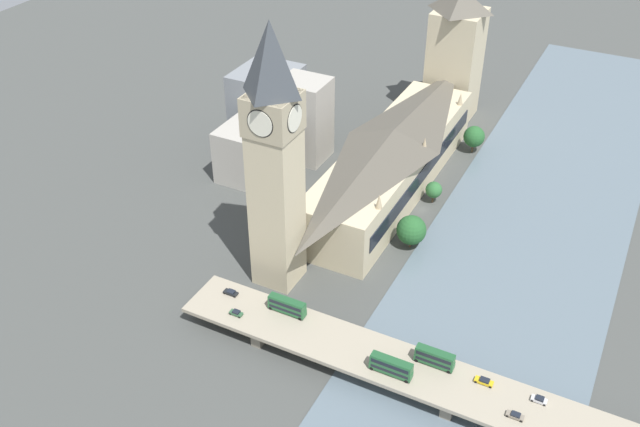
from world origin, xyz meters
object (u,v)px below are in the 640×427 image
Objects in this scene: double_decker_bus_mid at (287,305)px; car_northbound_mid at (231,292)px; car_northbound_lead at (484,381)px; parliament_hall at (392,160)px; double_decker_bus_lead at (391,366)px; victoria_tower at (455,55)px; car_southbound_mid at (539,399)px; car_southbound_lead at (515,415)px; clock_tower at (275,155)px; road_bridge at (455,388)px; car_northbound_tail at (236,313)px; double_decker_bus_rear at (435,357)px.

car_northbound_mid is at bearing 1.97° from double_decker_bus_mid.
parliament_hall is at bearing -54.37° from car_northbound_lead.
double_decker_bus_lead reaches higher than car_northbound_lead.
double_decker_bus_lead is at bearing 103.16° from victoria_tower.
car_southbound_mid reaches higher than car_northbound_mid.
victoria_tower reaches higher than car_southbound_lead.
clock_tower is at bearing -17.87° from car_southbound_lead.
car_southbound_mid is (-4.07, -7.51, 0.07)m from car_southbound_lead.
road_bridge is 63.77m from car_northbound_tail.
car_northbound_tail is (10.52, 89.95, -5.83)m from parliament_hall.
parliament_hall is 69.37m from victoria_tower.
double_decker_bus_lead is (-36.90, 90.45, -3.80)m from parliament_hall.
parliament_hall is 1.28× the size of clock_tower.
double_decker_bus_lead reaches higher than double_decker_bus_rear.
double_decker_bus_rear is (-8.92, -7.96, -0.07)m from double_decker_bus_lead.
car_southbound_mid is at bearing -168.08° from road_bridge.
double_decker_bus_mid is 43.92m from double_decker_bus_rear.
victoria_tower reaches higher than road_bridge.
car_northbound_lead is (-59.31, 82.75, -5.81)m from parliament_hall.
parliament_hall reaches higher than car_southbound_lead.
car_northbound_mid is (16.71, 83.16, -5.90)m from parliament_hall.
car_southbound_mid is at bearing -167.36° from double_decker_bus_lead.
car_southbound_lead is (-9.77, 7.08, -0.08)m from car_northbound_lead.
parliament_hall is at bearing -60.95° from double_decker_bus_rear.
clock_tower is 94.44m from car_southbound_mid.
car_northbound_tail is 79.61m from car_southbound_lead.
car_southbound_lead is (-67.19, 7.31, -2.01)m from double_decker_bus_mid.
car_northbound_tail is at bearing 5.21° from car_southbound_mid.
car_southbound_mid is (-20.02, -4.23, 1.79)m from road_bridge.
car_southbound_mid is (-36.26, -8.13, -2.02)m from double_decker_bus_lead.
car_northbound_mid is at bearing -4.44° from car_southbound_lead.
road_bridge is (-53.14, 86.54, -7.61)m from parliament_hall.
double_decker_bus_lead is 23.79m from car_northbound_lead.
car_northbound_mid is at bearing -2.77° from road_bridge.
car_southbound_lead is at bearing 175.56° from car_northbound_mid.
car_southbound_mid is (-13.84, -0.43, -0.01)m from car_northbound_lead.
car_southbound_lead is at bearing 127.56° from parliament_hall.
victoria_tower is 163.44m from double_decker_bus_lead.
car_northbound_mid is (69.85, -3.38, 1.72)m from road_bridge.
victoria_tower is 12.65× the size of car_northbound_lead.
clock_tower is 0.53× the size of road_bridge.
road_bridge is 33.22× the size of car_northbound_lead.
victoria_tower is 15.47× the size of car_southbound_mid.
clock_tower reaches higher than car_northbound_mid.
victoria_tower reaches higher than double_decker_bus_mid.
car_northbound_lead is 70.21m from car_northbound_tail.
double_decker_bus_mid is at bearing 90.75° from victoria_tower.
double_decker_bus_lead is 2.67× the size of car_southbound_lead.
car_northbound_mid is 9.19m from car_northbound_tail.
parliament_hall is at bearing -58.45° from road_bridge.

